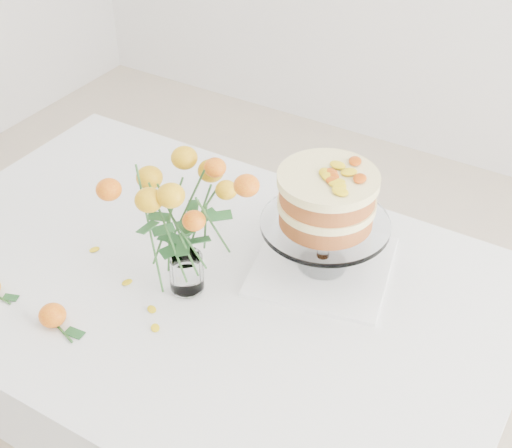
{
  "coord_description": "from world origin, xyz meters",
  "views": [
    {
      "loc": [
        0.74,
        -0.96,
        1.83
      ],
      "look_at": [
        0.12,
        0.06,
        0.91
      ],
      "focal_mm": 50.0,
      "sensor_mm": 36.0,
      "label": 1
    }
  ],
  "objects": [
    {
      "name": "table",
      "position": [
        0.0,
        0.0,
        0.67
      ],
      "size": [
        1.43,
        0.93,
        0.76
      ],
      "color": "tan",
      "rests_on": "ground"
    },
    {
      "name": "napkin",
      "position": [
        0.23,
        0.17,
        0.76
      ],
      "size": [
        0.36,
        0.36,
        0.01
      ],
      "primitive_type": "cube",
      "rotation": [
        0.0,
        0.0,
        0.23
      ],
      "color": "white",
      "rests_on": "table"
    },
    {
      "name": "cake_stand",
      "position": [
        0.23,
        0.17,
        0.94
      ],
      "size": [
        0.29,
        0.29,
        0.26
      ],
      "rotation": [
        0.0,
        0.0,
        0.26
      ],
      "color": "white",
      "rests_on": "napkin"
    },
    {
      "name": "rose_vase",
      "position": [
        0.01,
        -0.05,
        0.98
      ],
      "size": [
        0.24,
        0.24,
        0.37
      ],
      "rotation": [
        0.0,
        0.0,
        -0.0
      ],
      "color": "white",
      "rests_on": "table"
    },
    {
      "name": "loose_rose_far",
      "position": [
        -0.17,
        -0.28,
        0.78
      ],
      "size": [
        0.1,
        0.06,
        0.05
      ],
      "rotation": [
        0.0,
        0.0,
        -0.31
      ],
      "color": "red",
      "rests_on": "table"
    },
    {
      "name": "stray_petal_a",
      "position": [
        -0.12,
        -0.1,
        0.76
      ],
      "size": [
        0.03,
        0.02,
        0.0
      ],
      "primitive_type": "ellipsoid",
      "color": "yellow",
      "rests_on": "table"
    },
    {
      "name": "stray_petal_b",
      "position": [
        -0.02,
        -0.14,
        0.76
      ],
      "size": [
        0.03,
        0.02,
        0.0
      ],
      "primitive_type": "ellipsoid",
      "color": "yellow",
      "rests_on": "table"
    },
    {
      "name": "stray_petal_c",
      "position": [
        0.02,
        -0.18,
        0.76
      ],
      "size": [
        0.03,
        0.02,
        0.0
      ],
      "primitive_type": "ellipsoid",
      "color": "yellow",
      "rests_on": "table"
    },
    {
      "name": "stray_petal_d",
      "position": [
        -0.26,
        -0.05,
        0.76
      ],
      "size": [
        0.03,
        0.02,
        0.0
      ],
      "primitive_type": "ellipsoid",
      "color": "yellow",
      "rests_on": "table"
    }
  ]
}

